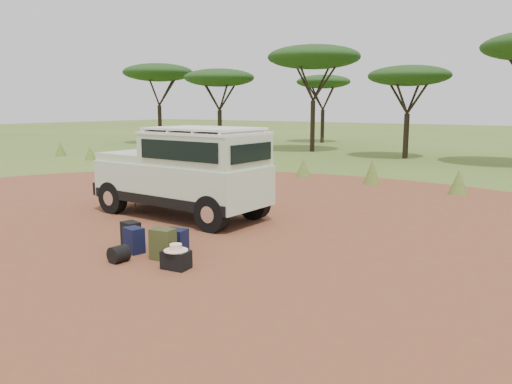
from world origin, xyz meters
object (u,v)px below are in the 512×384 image
Objects in this scene: backpack_black at (131,234)px; backpack_navy at (134,240)px; safari_vehicle at (185,174)px; backpack_olive at (163,244)px; hard_case at (176,260)px; duffel_navy at (176,241)px; walking_staff at (135,185)px.

backpack_navy is (0.40, -0.27, -0.00)m from backpack_black.
backpack_olive is (2.08, -2.83, -0.80)m from safari_vehicle.
safari_vehicle is 9.47× the size of backpack_black.
backpack_black is 1.78m from hard_case.
backpack_navy is 1.33m from hard_case.
duffel_navy is at bearing 47.28° from backpack_navy.
walking_staff is 2.68× the size of backpack_olive.
backpack_black is at bearing -179.43° from duffel_navy.
hard_case is (0.68, -0.70, -0.07)m from duffel_navy.
hard_case is (1.70, -0.50, -0.09)m from backpack_black.
duffel_navy is at bearing 93.36° from backpack_olive.
duffel_navy is (0.63, 0.47, -0.02)m from backpack_navy.
walking_staff is 4.76m from hard_case.
safari_vehicle reaches higher than backpack_black.
walking_staff is at bearing 148.24° from backpack_navy.
backpack_black is 1.01× the size of backpack_navy.
duffel_navy reaches higher than hard_case.
backpack_olive reaches higher than hard_case.
safari_vehicle is at bearing 115.13° from backpack_olive.
backpack_olive is (1.14, -0.25, 0.04)m from backpack_black.
safari_vehicle reaches higher than hard_case.
backpack_black is at bearing 155.14° from hard_case.
backpack_olive is at bearing -85.91° from duffel_navy.
hard_case is at bearing -89.83° from walking_staff.
walking_staff is 3.38× the size of hard_case.
backpack_black is at bearing -99.67° from walking_staff.
backpack_navy is at bearing -22.87° from backpack_black.
safari_vehicle is 3.60m from backpack_olive.
backpack_olive is at bearing -0.84° from backpack_black.
backpack_olive reaches higher than backpack_navy.
walking_staff is 3.81m from duffel_navy.
walking_staff is (-1.30, -0.47, -0.34)m from safari_vehicle.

